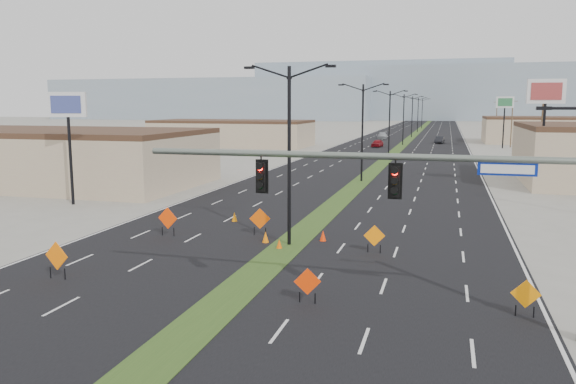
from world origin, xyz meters
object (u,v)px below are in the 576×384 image
(streetlight_6, at_px, (422,112))
(cone_2, at_px, (323,236))
(car_far, at_px, (382,136))
(pole_sign_west, at_px, (68,114))
(car_left, at_px, (377,143))
(cone_1, at_px, (266,237))
(streetlight_0, at_px, (289,150))
(construction_sign_0, at_px, (57,257))
(streetlight_5, at_px, (418,114))
(construction_sign_3, at_px, (307,283))
(streetlight_1, at_px, (362,129))
(construction_sign_1, at_px, (168,219))
(pole_sign_east_near, at_px, (546,99))
(car_mid, at_px, (440,140))
(cone_3, at_px, (234,217))
(streetlight_3, at_px, (403,118))
(pole_sign_east_far, at_px, (505,106))
(construction_sign_2, at_px, (260,220))
(construction_sign_4, at_px, (374,237))
(signal_mast, at_px, (449,196))
(cone_0, at_px, (279,244))
(construction_sign_5, at_px, (526,295))
(streetlight_4, at_px, (412,115))

(streetlight_6, height_order, cone_2, streetlight_6)
(car_far, distance_m, pole_sign_west, 97.43)
(car_left, height_order, cone_1, car_left)
(streetlight_0, bearing_deg, construction_sign_0, -133.35)
(streetlight_5, xyz_separation_m, construction_sign_3, (3.27, -148.96, -4.57))
(streetlight_1, xyz_separation_m, construction_sign_3, (3.27, -36.96, -4.57))
(cone_1, bearing_deg, streetlight_5, 89.40)
(streetlight_1, distance_m, streetlight_6, 140.00)
(construction_sign_1, relative_size, pole_sign_east_near, 0.17)
(streetlight_0, height_order, car_mid, streetlight_0)
(cone_1, height_order, cone_3, cone_1)
(streetlight_1, relative_size, streetlight_3, 1.00)
(streetlight_0, relative_size, car_far, 1.93)
(car_mid, bearing_deg, pole_sign_east_far, -36.44)
(car_mid, bearing_deg, car_far, 142.43)
(streetlight_5, bearing_deg, cone_2, -89.31)
(pole_sign_west, bearing_deg, construction_sign_2, -36.95)
(construction_sign_0, xyz_separation_m, construction_sign_4, (13.37, 8.58, -0.15))
(streetlight_6, height_order, cone_3, streetlight_6)
(signal_mast, distance_m, cone_1, 14.97)
(streetlight_6, relative_size, construction_sign_3, 6.86)
(car_far, bearing_deg, car_left, -90.07)
(construction_sign_0, xyz_separation_m, cone_0, (8.20, 8.01, -0.77))
(pole_sign_east_near, distance_m, pole_sign_east_far, 53.82)
(car_far, height_order, pole_sign_east_far, pole_sign_east_far)
(car_left, height_order, construction_sign_2, construction_sign_2)
(car_left, bearing_deg, pole_sign_west, -96.33)
(streetlight_1, relative_size, cone_1, 15.26)
(car_mid, bearing_deg, streetlight_1, -89.27)
(car_far, distance_m, construction_sign_1, 104.12)
(streetlight_5, relative_size, streetlight_6, 1.00)
(construction_sign_1, relative_size, cone_2, 2.76)
(streetlight_3, relative_size, construction_sign_0, 5.66)
(construction_sign_1, bearing_deg, construction_sign_0, -88.23)
(car_mid, height_order, cone_0, car_mid)
(streetlight_3, xyz_separation_m, pole_sign_west, (-20.32, -75.94, 1.82))
(streetlight_1, distance_m, pole_sign_west, 28.53)
(car_mid, xyz_separation_m, cone_1, (-8.54, -90.87, -0.41))
(construction_sign_5, height_order, cone_0, construction_sign_5)
(car_left, height_order, pole_sign_west, pole_sign_west)
(streetlight_0, distance_m, construction_sign_5, 14.83)
(streetlight_6, distance_m, construction_sign_4, 168.55)
(construction_sign_1, xyz_separation_m, cone_2, (9.36, 1.30, -0.73))
(cone_2, xyz_separation_m, pole_sign_west, (-21.98, 6.62, 6.92))
(streetlight_4, bearing_deg, streetlight_1, -90.00)
(streetlight_0, bearing_deg, car_far, 93.44)
(construction_sign_3, relative_size, pole_sign_east_near, 0.14)
(construction_sign_2, xyz_separation_m, construction_sign_4, (7.23, -2.20, -0.10))
(construction_sign_4, distance_m, pole_sign_east_far, 82.11)
(streetlight_5, xyz_separation_m, car_mid, (7.07, -48.95, -4.68))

